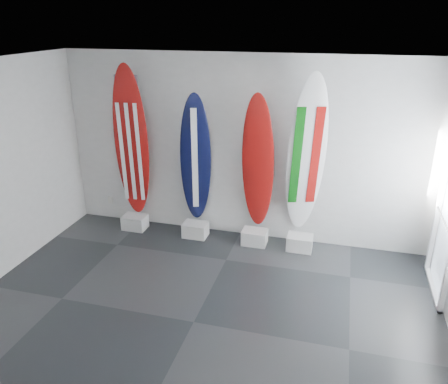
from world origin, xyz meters
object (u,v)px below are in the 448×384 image
(surfboard_usa, at_px, (131,143))
(surfboard_italy, at_px, (306,157))
(surfboard_swiss, at_px, (258,163))
(surfboard_navy, at_px, (196,160))

(surfboard_usa, relative_size, surfboard_italy, 1.00)
(surfboard_usa, xyz_separation_m, surfboard_swiss, (2.15, 0.00, -0.18))
(surfboard_usa, distance_m, surfboard_italy, 2.88)
(surfboard_usa, height_order, surfboard_swiss, surfboard_usa)
(surfboard_usa, relative_size, surfboard_navy, 1.18)
(surfboard_swiss, bearing_deg, surfboard_navy, -179.00)
(surfboard_usa, height_order, surfboard_italy, surfboard_usa)
(surfboard_usa, bearing_deg, surfboard_italy, -5.40)
(surfboard_usa, xyz_separation_m, surfboard_italy, (2.88, 0.00, -0.01))
(surfboard_swiss, bearing_deg, surfboard_italy, 1.00)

